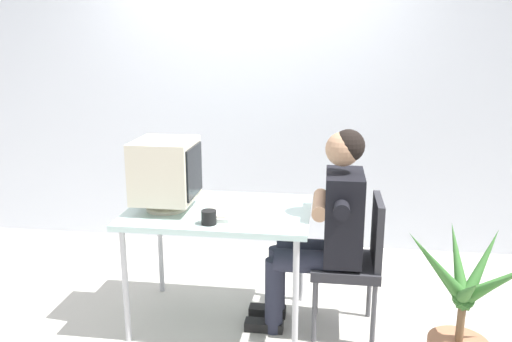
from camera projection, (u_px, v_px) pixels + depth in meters
ground_plane at (221, 318)px, 3.36m from camera, size 12.00×12.00×0.00m
wall_back at (288, 73)px, 4.30m from camera, size 8.00×0.10×3.00m
desk at (219, 218)px, 3.19m from camera, size 1.12×0.76×0.75m
crt_monitor at (166, 171)px, 3.11m from camera, size 0.36×0.38×0.43m
keyboard at (221, 208)px, 3.14m from camera, size 0.18×0.46×0.03m
office_chair at (355, 257)px, 3.12m from camera, size 0.40×0.40×0.86m
person_seated at (326, 224)px, 3.09m from camera, size 0.69×0.58×1.26m
potted_plant at (461, 327)px, 2.58m from camera, size 0.67×0.66×0.86m
desk_mug at (210, 217)px, 2.91m from camera, size 0.09×0.10×0.08m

